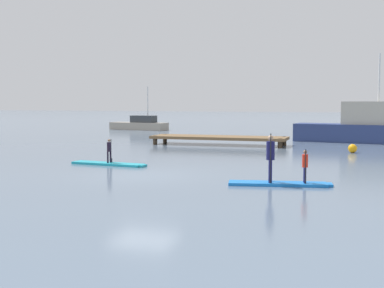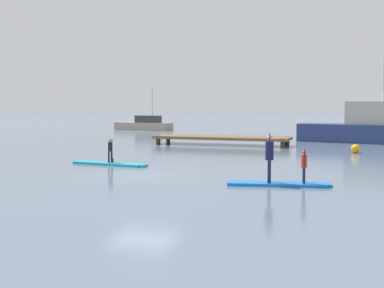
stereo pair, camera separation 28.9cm
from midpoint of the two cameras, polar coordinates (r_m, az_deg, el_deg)
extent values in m
plane|color=slate|center=(19.89, -4.92, -3.47)|extent=(240.00, 240.00, 0.00)
cube|color=#1E9EB2|center=(23.49, -8.73, -2.13)|extent=(3.47, 1.04, 0.10)
cube|color=#1E9EB2|center=(22.57, -5.01, -2.37)|extent=(0.29, 0.50, 0.09)
cylinder|color=black|center=(23.50, -8.42, -1.39)|extent=(0.08, 0.08, 0.50)
cylinder|color=black|center=(23.32, -8.72, -1.44)|extent=(0.08, 0.08, 0.50)
cylinder|color=black|center=(23.36, -8.58, -0.30)|extent=(0.20, 0.20, 0.41)
sphere|color=#8C664C|center=(23.34, -8.59, 0.40)|extent=(0.12, 0.12, 0.12)
cylinder|color=black|center=(23.52, -8.36, -0.72)|extent=(0.03, 0.03, 1.04)
cube|color=black|center=(23.56, -8.35, -1.76)|extent=(0.04, 0.14, 0.18)
cube|color=blue|center=(17.80, 9.66, -4.32)|extent=(3.35, 1.33, 0.10)
cube|color=blue|center=(17.93, 15.06, -4.35)|extent=(0.33, 0.55, 0.09)
cylinder|color=#19194C|center=(17.90, 8.88, -2.88)|extent=(0.12, 0.12, 0.76)
cylinder|color=#19194C|center=(17.57, 8.89, -3.02)|extent=(0.12, 0.12, 0.76)
cylinder|color=#19194C|center=(17.66, 8.91, -0.72)|extent=(0.33, 0.33, 0.63)
sphere|color=tan|center=(17.62, 8.93, 0.65)|extent=(0.18, 0.18, 0.18)
cylinder|color=black|center=(17.47, 8.91, -1.57)|extent=(0.03, 0.03, 1.66)
cube|color=black|center=(17.57, 8.88, -3.97)|extent=(0.06, 0.14, 0.18)
cylinder|color=#19194C|center=(17.92, 12.54, -3.30)|extent=(0.08, 0.08, 0.52)
cylinder|color=#19194C|center=(17.69, 12.60, -3.40)|extent=(0.08, 0.08, 0.52)
cylinder|color=red|center=(17.75, 12.59, -1.82)|extent=(0.23, 0.23, 0.43)
sphere|color=#8C664C|center=(17.72, 12.61, -0.86)|extent=(0.13, 0.13, 0.13)
cylinder|color=black|center=(17.60, 12.63, -2.43)|extent=(0.03, 0.03, 1.14)
cube|color=black|center=(17.67, 12.60, -3.98)|extent=(0.06, 0.14, 0.18)
cube|color=navy|center=(37.43, 18.37, 1.09)|extent=(8.90, 3.51, 1.24)
cube|color=#B2AD9E|center=(37.28, 19.26, 3.21)|extent=(3.51, 2.04, 1.56)
cylinder|color=silver|center=(37.20, 20.37, 6.84)|extent=(0.12, 0.12, 3.20)
cube|color=#9E9384|center=(51.98, -5.18, 1.96)|extent=(6.05, 2.55, 0.72)
cube|color=#33383D|center=(51.65, -4.65, 2.73)|extent=(2.59, 1.51, 0.69)
cylinder|color=silver|center=(51.36, -4.20, 4.70)|extent=(0.12, 0.12, 2.84)
cube|color=brown|center=(33.72, 3.52, 0.70)|extent=(8.75, 2.39, 0.18)
cylinder|color=#473828|center=(34.19, -3.48, 0.43)|extent=(0.28, 0.28, 0.57)
cylinder|color=#473828|center=(35.86, -2.39, 0.63)|extent=(0.28, 0.28, 0.57)
cylinder|color=#473828|center=(32.01, 10.14, 0.08)|extent=(0.28, 0.28, 0.57)
cylinder|color=#473828|center=(33.78, 10.60, 0.31)|extent=(0.28, 0.28, 0.57)
sphere|color=orange|center=(29.81, 17.67, -0.49)|extent=(0.48, 0.48, 0.48)
camera|label=1|loc=(0.14, -89.59, 0.03)|focal=48.87mm
camera|label=2|loc=(0.14, 90.41, -0.03)|focal=48.87mm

